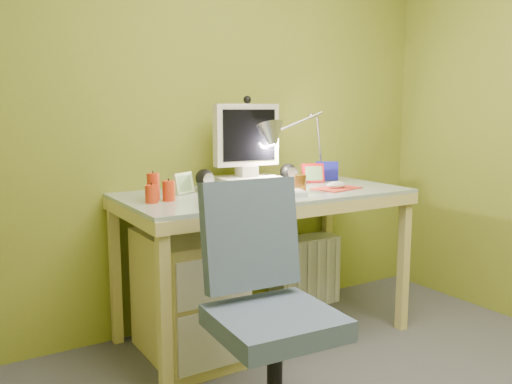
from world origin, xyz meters
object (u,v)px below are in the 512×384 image
desk (264,264)px  desk_lamp (311,132)px  radiator (305,271)px  task_chair (275,320)px  monitor (246,138)px

desk → desk_lamp: size_ratio=2.54×
radiator → desk_lamp: bearing=-110.7°
radiator → task_chair: bearing=-130.7°
task_chair → radiator: task_chair is taller
desk → task_chair: 0.91m
desk → radiator: size_ratio=3.46×
monitor → task_chair: size_ratio=0.60×
desk_lamp → task_chair: (-0.90, -0.97, -0.65)m
desk → desk_lamp: (0.45, 0.18, 0.70)m
desk_lamp → task_chair: size_ratio=0.65×
monitor → radiator: bearing=13.8°
desk → monitor: (0.00, 0.18, 0.68)m
desk → desk_lamp: 0.85m
task_chair → desk: bearing=64.0°
monitor → desk_lamp: 0.45m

